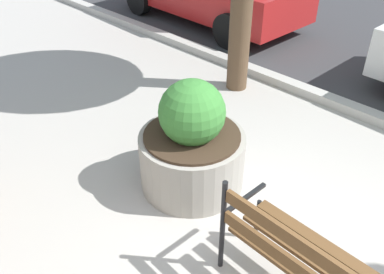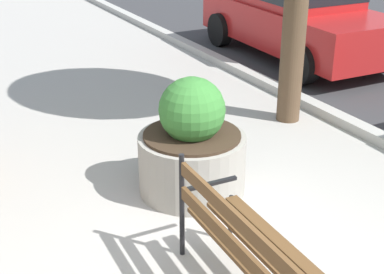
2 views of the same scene
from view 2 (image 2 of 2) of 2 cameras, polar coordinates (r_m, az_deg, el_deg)
The scene contains 3 objects.
park_bench at distance 4.00m, azimuth 6.60°, elevation -11.59°, with size 1.82×0.60×0.95m.
concrete_planter at distance 5.59m, azimuth -0.00°, elevation -1.17°, with size 1.09×1.09×1.22m.
parked_car_red at distance 10.45m, azimuth 10.64°, elevation 12.60°, with size 4.15×2.03×1.56m.
Camera 2 is at (2.81, -2.10, 2.87)m, focal length 51.93 mm.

